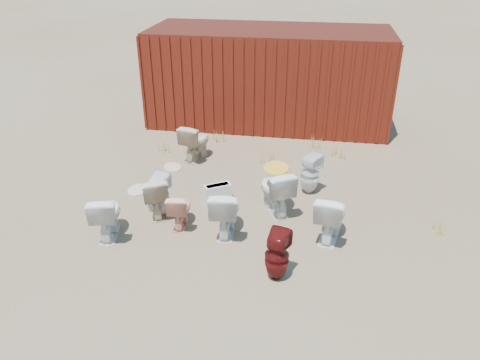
% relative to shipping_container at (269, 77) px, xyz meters
% --- Properties ---
extents(ground, '(100.00, 100.00, 0.00)m').
position_rel_shipping_container_xyz_m(ground, '(0.00, -5.20, -1.20)').
color(ground, brown).
rests_on(ground, ground).
extents(shipping_container, '(6.00, 2.40, 2.40)m').
position_rel_shipping_container_xyz_m(shipping_container, '(0.00, 0.00, 0.00)').
color(shipping_container, '#551D0E').
rests_on(shipping_container, ground).
extents(toilet_front_a, '(0.60, 0.85, 0.79)m').
position_rel_shipping_container_xyz_m(toilet_front_a, '(-2.00, -5.88, -0.80)').
color(toilet_front_a, white).
rests_on(toilet_front_a, ground).
extents(toilet_front_pink, '(0.41, 0.66, 0.64)m').
position_rel_shipping_container_xyz_m(toilet_front_pink, '(-0.90, -5.38, -0.88)').
color(toilet_front_pink, '#F8A78F').
rests_on(toilet_front_pink, ground).
extents(toilet_front_c, '(0.53, 0.86, 0.85)m').
position_rel_shipping_container_xyz_m(toilet_front_c, '(-0.10, -5.48, -0.78)').
color(toilet_front_c, white).
rests_on(toilet_front_c, ground).
extents(toilet_front_maroon, '(0.43, 0.44, 0.78)m').
position_rel_shipping_container_xyz_m(toilet_front_maroon, '(0.85, -6.51, -0.81)').
color(toilet_front_maroon, '#540E0E').
rests_on(toilet_front_maroon, ground).
extents(toilet_front_e, '(0.61, 0.89, 0.84)m').
position_rel_shipping_container_xyz_m(toilet_front_e, '(1.61, -5.34, -0.78)').
color(toilet_front_e, white).
rests_on(toilet_front_e, ground).
extents(toilet_back_a, '(0.43, 0.43, 0.80)m').
position_rel_shipping_container_xyz_m(toilet_back_a, '(-1.35, -5.13, -0.80)').
color(toilet_back_a, white).
rests_on(toilet_back_a, ground).
extents(toilet_back_beige_left, '(0.74, 0.88, 0.78)m').
position_rel_shipping_container_xyz_m(toilet_back_beige_left, '(-1.46, -5.11, -0.81)').
color(toilet_back_beige_left, beige).
rests_on(toilet_back_beige_left, ground).
extents(toilet_back_beige_right, '(0.67, 0.91, 0.83)m').
position_rel_shipping_container_xyz_m(toilet_back_beige_right, '(-1.31, -2.70, -0.79)').
color(toilet_back_beige_right, beige).
rests_on(toilet_back_beige_right, ground).
extents(toilet_back_yellowlid, '(0.82, 0.97, 0.86)m').
position_rel_shipping_container_xyz_m(toilet_back_yellowlid, '(0.65, -4.67, -0.77)').
color(toilet_back_yellowlid, silver).
rests_on(toilet_back_yellowlid, ground).
extents(toilet_back_e, '(0.51, 0.51, 0.80)m').
position_rel_shipping_container_xyz_m(toilet_back_e, '(1.23, -3.85, -0.80)').
color(toilet_back_e, white).
rests_on(toilet_back_e, ground).
extents(yellow_lid, '(0.44, 0.55, 0.02)m').
position_rel_shipping_container_xyz_m(yellow_lid, '(0.65, -4.67, -0.33)').
color(yellow_lid, gold).
rests_on(yellow_lid, toilet_back_yellowlid).
extents(loose_tank, '(0.53, 0.43, 0.35)m').
position_rel_shipping_container_xyz_m(loose_tank, '(-0.44, -4.49, -1.02)').
color(loose_tank, silver).
rests_on(loose_tank, ground).
extents(loose_lid_near, '(0.39, 0.50, 0.02)m').
position_rel_shipping_container_xyz_m(loose_lid_near, '(-2.08, -4.33, -1.19)').
color(loose_lid_near, beige).
rests_on(loose_lid_near, ground).
extents(loose_lid_far, '(0.57, 0.59, 0.02)m').
position_rel_shipping_container_xyz_m(loose_lid_far, '(-1.70, -3.24, -1.19)').
color(loose_lid_far, beige).
rests_on(loose_lid_far, ground).
extents(weed_clump_a, '(0.36, 0.36, 0.28)m').
position_rel_shipping_container_xyz_m(weed_clump_a, '(-2.18, -2.45, -1.06)').
color(weed_clump_a, '#A09740').
rests_on(weed_clump_a, ground).
extents(weed_clump_b, '(0.32, 0.32, 0.31)m').
position_rel_shipping_container_xyz_m(weed_clump_b, '(0.25, -2.61, -1.04)').
color(weed_clump_b, '#A09740').
rests_on(weed_clump_b, ground).
extents(weed_clump_c, '(0.36, 0.36, 0.31)m').
position_rel_shipping_container_xyz_m(weed_clump_c, '(1.82, -2.09, -1.04)').
color(weed_clump_c, '#A09740').
rests_on(weed_clump_c, ground).
extents(weed_clump_d, '(0.30, 0.30, 0.28)m').
position_rel_shipping_container_xyz_m(weed_clump_d, '(-1.02, -1.70, -1.06)').
color(weed_clump_d, '#A09740').
rests_on(weed_clump_d, ground).
extents(weed_clump_e, '(0.34, 0.34, 0.32)m').
position_rel_shipping_container_xyz_m(weed_clump_e, '(1.27, -1.75, -1.04)').
color(weed_clump_e, '#A09740').
rests_on(weed_clump_e, ground).
extents(weed_clump_f, '(0.28, 0.28, 0.24)m').
position_rel_shipping_container_xyz_m(weed_clump_f, '(3.36, -4.90, -1.08)').
color(weed_clump_f, '#A09740').
rests_on(weed_clump_f, ground).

